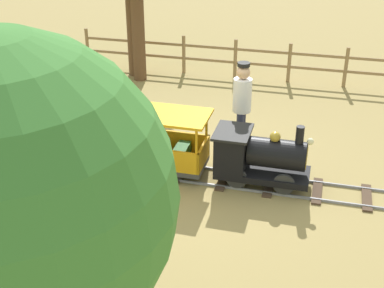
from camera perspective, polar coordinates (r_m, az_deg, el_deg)
The scene contains 8 objects.
ground_plane at distance 8.36m, azimuth -0.43°, elevation -3.31°, with size 60.00×60.00×0.00m, color #A38C51.
track at distance 8.38m, azimuth -1.32°, elevation -3.09°, with size 0.73×6.40×0.04m.
locomotive at distance 7.94m, azimuth 7.05°, elevation -1.28°, with size 0.69×1.45×1.00m.
passenger_car at distance 8.46m, azimuth -7.22°, elevation 0.09°, with size 0.79×2.70×0.97m.
conductor_person at distance 8.58m, azimuth 5.41°, elevation 4.52°, with size 0.30×0.30×1.62m.
park_bench at distance 6.47m, azimuth -16.78°, elevation -10.40°, with size 1.36×0.78×0.82m.
oak_tree_far at distance 3.35m, azimuth -18.94°, elevation -6.02°, with size 2.03×2.03×3.53m.
fence_section at distance 12.35m, azimuth 4.70°, elevation 9.31°, with size 0.08×7.48×0.90m.
Camera 1 is at (6.96, 1.91, 4.22)m, focal length 49.48 mm.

